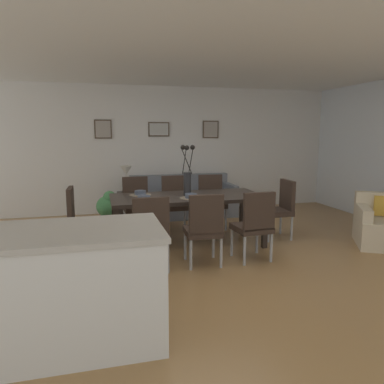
{
  "coord_description": "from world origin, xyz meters",
  "views": [
    {
      "loc": [
        -1.44,
        -4.36,
        1.64
      ],
      "look_at": [
        -0.13,
        0.69,
        0.8
      ],
      "focal_mm": 33.92,
      "sensor_mm": 36.0,
      "label": 1
    }
  ],
  "objects_px": {
    "dining_chair_mid_right": "(212,199)",
    "dining_chair_head_east": "(280,206)",
    "sofa": "(183,202)",
    "framed_picture_center": "(159,129)",
    "bowl_near_left": "(144,197)",
    "side_table": "(127,206)",
    "potted_plant": "(107,208)",
    "dining_table": "(187,200)",
    "dining_chair_near_right": "(137,202)",
    "dining_chair_far_left": "(204,226)",
    "bowl_near_right": "(140,192)",
    "bowl_far_left": "(191,195)",
    "framed_picture_left": "(103,129)",
    "framed_picture_right": "(211,129)",
    "dining_chair_head_west": "(80,217)",
    "table_lamp": "(126,173)",
    "centerpiece_vase": "(187,176)",
    "dining_chair_far_right": "(175,200)",
    "dining_chair_near_left": "(150,230)",
    "dining_chair_mid_left": "(255,223)"
  },
  "relations": [
    {
      "from": "dining_chair_mid_right",
      "to": "dining_chair_head_east",
      "type": "height_order",
      "value": "same"
    },
    {
      "from": "dining_chair_mid_right",
      "to": "sofa",
      "type": "relative_size",
      "value": 0.45
    },
    {
      "from": "framed_picture_center",
      "to": "bowl_near_left",
      "type": "bearing_deg",
      "value": -103.78
    },
    {
      "from": "side_table",
      "to": "potted_plant",
      "type": "height_order",
      "value": "potted_plant"
    },
    {
      "from": "dining_chair_mid_right",
      "to": "bowl_near_left",
      "type": "xyz_separation_m",
      "value": [
        -1.31,
        -1.1,
        0.27
      ]
    },
    {
      "from": "dining_table",
      "to": "dining_chair_near_right",
      "type": "bearing_deg",
      "value": 125.47
    },
    {
      "from": "dining_chair_far_left",
      "to": "bowl_near_left",
      "type": "distance_m",
      "value": 0.98
    },
    {
      "from": "bowl_near_right",
      "to": "potted_plant",
      "type": "xyz_separation_m",
      "value": [
        -0.46,
        0.99,
        -0.41
      ]
    },
    {
      "from": "bowl_far_left",
      "to": "potted_plant",
      "type": "height_order",
      "value": "bowl_far_left"
    },
    {
      "from": "dining_chair_far_left",
      "to": "side_table",
      "type": "height_order",
      "value": "dining_chair_far_left"
    },
    {
      "from": "framed_picture_left",
      "to": "framed_picture_center",
      "type": "xyz_separation_m",
      "value": [
        1.12,
        0.0,
        0.0
      ]
    },
    {
      "from": "dining_chair_mid_right",
      "to": "framed_picture_right",
      "type": "height_order",
      "value": "framed_picture_right"
    },
    {
      "from": "framed_picture_left",
      "to": "dining_chair_mid_right",
      "type": "bearing_deg",
      "value": -41.76
    },
    {
      "from": "dining_chair_head_west",
      "to": "sofa",
      "type": "height_order",
      "value": "dining_chair_head_west"
    },
    {
      "from": "sofa",
      "to": "table_lamp",
      "type": "height_order",
      "value": "table_lamp"
    },
    {
      "from": "dining_chair_far_left",
      "to": "bowl_near_left",
      "type": "xyz_separation_m",
      "value": [
        -0.65,
        0.68,
        0.27
      ]
    },
    {
      "from": "centerpiece_vase",
      "to": "framed_picture_right",
      "type": "distance_m",
      "value": 2.8
    },
    {
      "from": "dining_chair_far_right",
      "to": "framed_picture_center",
      "type": "xyz_separation_m",
      "value": [
        -0.0,
        1.57,
        1.21
      ]
    },
    {
      "from": "sofa",
      "to": "side_table",
      "type": "xyz_separation_m",
      "value": [
        -1.11,
        -0.03,
        -0.02
      ]
    },
    {
      "from": "dining_chair_mid_right",
      "to": "table_lamp",
      "type": "height_order",
      "value": "table_lamp"
    },
    {
      "from": "bowl_near_left",
      "to": "table_lamp",
      "type": "relative_size",
      "value": 0.33
    },
    {
      "from": "dining_chair_head_east",
      "to": "side_table",
      "type": "relative_size",
      "value": 1.77
    },
    {
      "from": "dining_chair_near_left",
      "to": "sofa",
      "type": "relative_size",
      "value": 0.45
    },
    {
      "from": "dining_chair_far_right",
      "to": "table_lamp",
      "type": "relative_size",
      "value": 1.8
    },
    {
      "from": "bowl_far_left",
      "to": "side_table",
      "type": "bearing_deg",
      "value": 109.25
    },
    {
      "from": "dining_chair_head_west",
      "to": "bowl_near_right",
      "type": "relative_size",
      "value": 5.41
    },
    {
      "from": "sofa",
      "to": "table_lamp",
      "type": "bearing_deg",
      "value": -178.38
    },
    {
      "from": "dining_chair_near_right",
      "to": "table_lamp",
      "type": "xyz_separation_m",
      "value": [
        -0.09,
        0.97,
        0.38
      ]
    },
    {
      "from": "dining_chair_near_right",
      "to": "framed_picture_center",
      "type": "height_order",
      "value": "framed_picture_center"
    },
    {
      "from": "dining_chair_near_right",
      "to": "dining_chair_head_west",
      "type": "xyz_separation_m",
      "value": [
        -0.86,
        -0.92,
        0.0
      ]
    },
    {
      "from": "dining_chair_near_left",
      "to": "centerpiece_vase",
      "type": "height_order",
      "value": "centerpiece_vase"
    },
    {
      "from": "dining_chair_head_east",
      "to": "framed_picture_right",
      "type": "height_order",
      "value": "framed_picture_right"
    },
    {
      "from": "bowl_far_left",
      "to": "sofa",
      "type": "relative_size",
      "value": 0.08
    },
    {
      "from": "bowl_far_left",
      "to": "dining_chair_mid_left",
      "type": "bearing_deg",
      "value": -45.31
    },
    {
      "from": "bowl_near_left",
      "to": "sofa",
      "type": "distance_m",
      "value": 2.43
    },
    {
      "from": "dining_chair_head_west",
      "to": "framed_picture_center",
      "type": "relative_size",
      "value": 2.1
    },
    {
      "from": "dining_chair_head_west",
      "to": "centerpiece_vase",
      "type": "relative_size",
      "value": 1.25
    },
    {
      "from": "dining_chair_near_right",
      "to": "framed_picture_left",
      "type": "distance_m",
      "value": 2.03
    },
    {
      "from": "dining_chair_near_right",
      "to": "bowl_far_left",
      "type": "distance_m",
      "value": 1.33
    },
    {
      "from": "potted_plant",
      "to": "framed_picture_right",
      "type": "bearing_deg",
      "value": 29.39
    },
    {
      "from": "dining_chair_far_right",
      "to": "side_table",
      "type": "distance_m",
      "value": 1.26
    },
    {
      "from": "dining_chair_head_east",
      "to": "bowl_near_left",
      "type": "xyz_separation_m",
      "value": [
        -2.16,
        -0.21,
        0.27
      ]
    },
    {
      "from": "dining_chair_far_left",
      "to": "bowl_near_right",
      "type": "bearing_deg",
      "value": 120.23
    },
    {
      "from": "dining_chair_mid_right",
      "to": "dining_chair_head_west",
      "type": "distance_m",
      "value": 2.34
    },
    {
      "from": "framed_picture_center",
      "to": "framed_picture_right",
      "type": "bearing_deg",
      "value": -0.0
    },
    {
      "from": "dining_table",
      "to": "bowl_near_right",
      "type": "xyz_separation_m",
      "value": [
        -0.66,
        0.22,
        0.11
      ]
    },
    {
      "from": "dining_chair_near_left",
      "to": "dining_chair_head_east",
      "type": "height_order",
      "value": "same"
    },
    {
      "from": "bowl_far_left",
      "to": "framed_picture_left",
      "type": "relative_size",
      "value": 0.45
    },
    {
      "from": "table_lamp",
      "to": "framed_picture_left",
      "type": "distance_m",
      "value": 1.09
    },
    {
      "from": "centerpiece_vase",
      "to": "sofa",
      "type": "bearing_deg",
      "value": 79.04
    }
  ]
}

